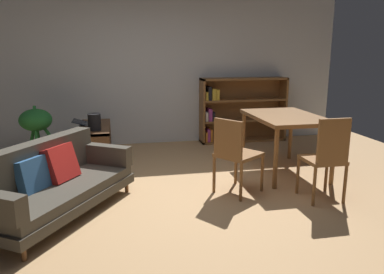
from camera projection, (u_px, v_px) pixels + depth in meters
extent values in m
plane|color=tan|center=(178.00, 197.00, 4.30)|extent=(8.16, 8.16, 0.00)
cube|color=silver|center=(152.00, 67.00, 6.57)|extent=(6.80, 0.10, 2.70)
cylinder|color=brown|center=(127.00, 187.00, 4.44)|extent=(0.04, 0.04, 0.12)
cylinder|color=brown|center=(24.00, 254.00, 3.00)|extent=(0.04, 0.04, 0.12)
cylinder|color=brown|center=(83.00, 181.00, 4.66)|extent=(0.04, 0.04, 0.12)
cube|color=#474238|center=(59.00, 199.00, 3.80)|extent=(1.57, 1.88, 0.10)
cube|color=#474238|center=(58.00, 190.00, 3.78)|extent=(1.50, 1.80, 0.10)
cube|color=#474238|center=(34.00, 163.00, 3.82)|extent=(1.06, 1.52, 0.42)
cube|color=#474238|center=(103.00, 154.00, 4.48)|extent=(0.67, 0.50, 0.23)
cube|color=#336093|center=(33.00, 175.00, 3.62)|extent=(0.31, 0.36, 0.34)
cube|color=red|center=(59.00, 164.00, 3.93)|extent=(0.42, 0.45, 0.40)
cube|color=#56351E|center=(97.00, 136.00, 6.16)|extent=(0.44, 0.04, 0.55)
cube|color=#56351E|center=(94.00, 153.00, 5.10)|extent=(0.44, 0.04, 0.55)
cube|color=#56351E|center=(96.00, 146.00, 5.64)|extent=(0.44, 1.11, 0.04)
cube|color=#56351E|center=(95.00, 127.00, 5.57)|extent=(0.44, 1.15, 0.04)
cube|color=#56351E|center=(96.00, 160.00, 5.69)|extent=(0.44, 1.11, 0.04)
cube|color=#333338|center=(93.00, 124.00, 5.68)|extent=(0.21, 0.34, 0.02)
cube|color=black|center=(79.00, 122.00, 5.64)|extent=(0.19, 0.33, 0.07)
cylinder|color=black|center=(94.00, 122.00, 5.23)|extent=(0.18, 0.18, 0.24)
cylinder|color=slate|center=(94.00, 119.00, 5.22)|extent=(0.10, 0.10, 0.01)
cylinder|color=brown|center=(39.00, 154.00, 5.65)|extent=(0.25, 0.25, 0.24)
cylinder|color=#287A33|center=(46.00, 130.00, 5.61)|extent=(0.30, 0.09, 0.51)
cylinder|color=#287A33|center=(38.00, 129.00, 5.63)|extent=(0.04, 0.16, 0.51)
cylinder|color=#287A33|center=(33.00, 133.00, 5.56)|extent=(0.15, 0.06, 0.43)
cylinder|color=#287A33|center=(36.00, 128.00, 5.46)|extent=(0.06, 0.24, 0.62)
ellipsoid|color=#287A33|center=(36.00, 120.00, 5.53)|extent=(0.47, 0.47, 0.33)
cylinder|color=brown|center=(243.00, 137.00, 5.60)|extent=(0.06, 0.06, 0.74)
cylinder|color=brown|center=(276.00, 159.00, 4.48)|extent=(0.06, 0.06, 0.74)
cylinder|color=brown|center=(290.00, 135.00, 5.75)|extent=(0.06, 0.06, 0.74)
cylinder|color=brown|center=(333.00, 156.00, 4.63)|extent=(0.06, 0.06, 0.74)
cube|color=brown|center=(286.00, 117.00, 5.03)|extent=(0.86, 1.27, 0.05)
cylinder|color=brown|center=(298.00, 176.00, 4.37)|extent=(0.04, 0.04, 0.44)
cylinder|color=brown|center=(326.00, 174.00, 4.44)|extent=(0.04, 0.04, 0.44)
cylinder|color=brown|center=(314.00, 187.00, 4.01)|extent=(0.04, 0.04, 0.44)
cylinder|color=brown|center=(345.00, 184.00, 4.08)|extent=(0.04, 0.04, 0.44)
cube|color=brown|center=(322.00, 160.00, 4.17)|extent=(0.40, 0.41, 0.04)
cube|color=brown|center=(334.00, 141.00, 3.93)|extent=(0.36, 0.04, 0.48)
cylinder|color=brown|center=(236.00, 167.00, 4.70)|extent=(0.04, 0.04, 0.44)
cylinder|color=brown|center=(262.00, 173.00, 4.44)|extent=(0.04, 0.04, 0.44)
cylinder|color=brown|center=(214.00, 175.00, 4.40)|extent=(0.04, 0.04, 0.44)
cylinder|color=brown|center=(241.00, 182.00, 4.14)|extent=(0.04, 0.04, 0.44)
cube|color=brown|center=(239.00, 154.00, 4.37)|extent=(0.62, 0.61, 0.04)
cube|color=brown|center=(228.00, 138.00, 4.16)|extent=(0.25, 0.33, 0.42)
cube|color=brown|center=(202.00, 111.00, 6.69)|extent=(0.04, 0.34, 1.16)
cube|color=brown|center=(283.00, 109.00, 6.99)|extent=(0.04, 0.34, 1.16)
cube|color=brown|center=(244.00, 79.00, 6.71)|extent=(1.58, 0.34, 0.04)
cube|color=brown|center=(242.00, 140.00, 6.97)|extent=(1.58, 0.34, 0.04)
cube|color=brown|center=(240.00, 109.00, 6.99)|extent=(1.54, 0.04, 1.16)
cube|color=brown|center=(243.00, 120.00, 6.88)|extent=(1.54, 0.33, 0.04)
cube|color=brown|center=(244.00, 100.00, 6.80)|extent=(1.54, 0.33, 0.04)
cube|color=orange|center=(205.00, 136.00, 6.79)|extent=(0.03, 0.29, 0.18)
cube|color=#993884|center=(208.00, 135.00, 6.78)|extent=(0.05, 0.23, 0.22)
cube|color=orange|center=(210.00, 135.00, 6.79)|extent=(0.03, 0.24, 0.22)
cube|color=silver|center=(206.00, 116.00, 6.69)|extent=(0.04, 0.22, 0.16)
cube|color=#993884|center=(209.00, 114.00, 6.71)|extent=(0.06, 0.26, 0.21)
cube|color=black|center=(212.00, 116.00, 6.72)|extent=(0.05, 0.24, 0.16)
cube|color=gold|center=(206.00, 96.00, 6.62)|extent=(0.04, 0.25, 0.14)
cube|color=black|center=(208.00, 93.00, 6.62)|extent=(0.06, 0.27, 0.23)
cube|color=gold|center=(213.00, 94.00, 6.64)|extent=(0.07, 0.26, 0.19)
cube|color=gold|center=(216.00, 94.00, 6.64)|extent=(0.06, 0.22, 0.19)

